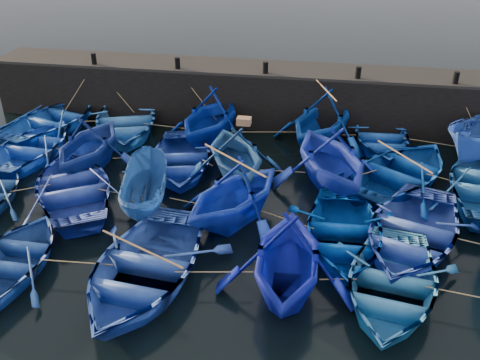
# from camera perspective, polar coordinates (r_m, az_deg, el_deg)

# --- Properties ---
(ground) EXTENTS (120.00, 120.00, 0.00)m
(ground) POSITION_cam_1_polar(r_m,az_deg,el_deg) (16.67, -1.94, -7.34)
(ground) COLOR black
(ground) RESTS_ON ground
(quay_wall) EXTENTS (26.00, 2.50, 2.50)m
(quay_wall) POSITION_cam_1_polar(r_m,az_deg,el_deg) (25.32, 2.92, 8.95)
(quay_wall) COLOR black
(quay_wall) RESTS_ON ground
(quay_top) EXTENTS (26.00, 2.50, 0.12)m
(quay_top) POSITION_cam_1_polar(r_m,az_deg,el_deg) (24.91, 3.00, 11.79)
(quay_top) COLOR black
(quay_top) RESTS_ON quay_wall
(bollard_0) EXTENTS (0.24, 0.24, 0.50)m
(bollard_0) POSITION_cam_1_polar(r_m,az_deg,el_deg) (26.17, -15.33, 12.37)
(bollard_0) COLOR black
(bollard_0) RESTS_ON quay_top
(bollard_1) EXTENTS (0.24, 0.24, 0.50)m
(bollard_1) POSITION_cam_1_polar(r_m,az_deg,el_deg) (24.77, -6.69, 12.29)
(bollard_1) COLOR black
(bollard_1) RESTS_ON quay_top
(bollard_2) EXTENTS (0.24, 0.24, 0.50)m
(bollard_2) POSITION_cam_1_polar(r_m,az_deg,el_deg) (23.96, 2.73, 11.88)
(bollard_2) COLOR black
(bollard_2) RESTS_ON quay_top
(bollard_3) EXTENTS (0.24, 0.24, 0.50)m
(bollard_3) POSITION_cam_1_polar(r_m,az_deg,el_deg) (23.81, 12.50, 11.13)
(bollard_3) COLOR black
(bollard_3) RESTS_ON quay_top
(bollard_4) EXTENTS (0.24, 0.24, 0.50)m
(bollard_4) POSITION_cam_1_polar(r_m,az_deg,el_deg) (24.33, 22.06, 10.09)
(bollard_4) COLOR black
(bollard_4) RESTS_ON quay_top
(boat_0) EXTENTS (5.41, 6.43, 1.14)m
(boat_0) POSITION_cam_1_polar(r_m,az_deg,el_deg) (25.79, -19.33, 6.09)
(boat_0) COLOR #14459A
(boat_0) RESTS_ON ground
(boat_1) EXTENTS (5.77, 6.76, 1.19)m
(boat_1) POSITION_cam_1_polar(r_m,az_deg,el_deg) (24.67, -12.18, 6.14)
(boat_1) COLOR blue
(boat_1) RESTS_ON ground
(boat_2) EXTENTS (4.87, 5.36, 2.44)m
(boat_2) POSITION_cam_1_polar(r_m,az_deg,el_deg) (23.04, -3.21, 6.82)
(boat_2) COLOR #06289D
(boat_2) RESTS_ON ground
(boat_3) EXTENTS (5.63, 6.00, 2.52)m
(boat_3) POSITION_cam_1_polar(r_m,az_deg,el_deg) (22.97, 8.78, 6.55)
(boat_3) COLOR #093B94
(boat_3) RESTS_ON ground
(boat_4) EXTENTS (3.73, 5.00, 0.99)m
(boat_4) POSITION_cam_1_polar(r_m,az_deg,el_deg) (23.50, 14.80, 4.40)
(boat_4) COLOR #134494
(boat_4) RESTS_ON ground
(boat_6) EXTENTS (3.92, 5.23, 1.03)m
(boat_6) POSITION_cam_1_polar(r_m,az_deg,el_deg) (23.50, -21.20, 3.41)
(boat_6) COLOR blue
(boat_6) RESTS_ON ground
(boat_7) EXTENTS (4.03, 4.60, 2.31)m
(boat_7) POSITION_cam_1_polar(r_m,az_deg,el_deg) (21.51, -15.83, 3.87)
(boat_7) COLOR navy
(boat_7) RESTS_ON ground
(boat_8) EXTENTS (4.67, 5.69, 1.03)m
(boat_8) POSITION_cam_1_polar(r_m,az_deg,el_deg) (20.98, -6.38, 2.26)
(boat_8) COLOR #213D99
(boat_8) RESTS_ON ground
(boat_9) EXTENTS (5.28, 5.60, 2.34)m
(boat_9) POSITION_cam_1_polar(r_m,az_deg,el_deg) (19.82, -0.44, 2.89)
(boat_9) COLOR navy
(boat_9) RESTS_ON ground
(boat_10) EXTENTS (5.81, 6.15, 2.56)m
(boat_10) POSITION_cam_1_polar(r_m,az_deg,el_deg) (19.59, 9.74, 2.49)
(boat_10) COLOR #182EB2
(boat_10) RESTS_ON ground
(boat_11) EXTENTS (6.52, 6.96, 1.17)m
(boat_11) POSITION_cam_1_polar(r_m,az_deg,el_deg) (20.67, 16.86, 0.91)
(boat_11) COLOR navy
(boat_11) RESTS_ON ground
(boat_14) EXTENTS (6.17, 6.70, 1.14)m
(boat_14) POSITION_cam_1_polar(r_m,az_deg,el_deg) (19.71, -17.31, -0.65)
(boat_14) COLOR #283F99
(boat_14) RESTS_ON ground
(boat_15) EXTENTS (2.28, 4.22, 1.55)m
(boat_15) POSITION_cam_1_polar(r_m,az_deg,el_deg) (18.47, -10.21, -1.06)
(boat_15) COLOR navy
(boat_15) RESTS_ON ground
(boat_16) EXTENTS (5.45, 5.68, 2.31)m
(boat_16) POSITION_cam_1_polar(r_m,az_deg,el_deg) (17.27, -0.61, -1.35)
(boat_16) COLOR #1331CA
(boat_16) RESTS_ON ground
(boat_17) EXTENTS (3.79, 5.15, 1.04)m
(boat_17) POSITION_cam_1_polar(r_m,az_deg,el_deg) (16.77, 10.95, -5.51)
(boat_17) COLOR #003892
(boat_17) RESTS_ON ground
(boat_18) EXTENTS (5.54, 6.55, 1.16)m
(boat_18) POSITION_cam_1_polar(r_m,az_deg,el_deg) (17.24, 17.80, -5.21)
(boat_18) COLOR #2E48B1
(boat_18) RESTS_ON ground
(boat_21) EXTENTS (3.20, 4.45, 0.92)m
(boat_21) POSITION_cam_1_polar(r_m,az_deg,el_deg) (16.81, -23.13, -7.74)
(boat_21) COLOR navy
(boat_21) RESTS_ON ground
(boat_22) EXTENTS (4.64, 6.12, 1.19)m
(boat_22) POSITION_cam_1_polar(r_m,az_deg,el_deg) (15.20, -10.28, -9.12)
(boat_22) COLOR #294BA4
(boat_22) RESTS_ON ground
(boat_23) EXTENTS (3.97, 4.57, 2.34)m
(boat_23) POSITION_cam_1_polar(r_m,az_deg,el_deg) (14.42, 5.05, -8.21)
(boat_23) COLOR #0D18A7
(boat_23) RESTS_ON ground
(boat_24) EXTENTS (4.38, 5.57, 1.05)m
(boat_24) POSITION_cam_1_polar(r_m,az_deg,el_deg) (15.08, 15.77, -10.58)
(boat_24) COLOR #2F78C4
(boat_24) RESTS_ON ground
(wooden_crate) EXTENTS (0.50, 0.37, 0.26)m
(wooden_crate) POSITION_cam_1_polar(r_m,az_deg,el_deg) (19.24, 0.43, 6.30)
(wooden_crate) COLOR #9A6A43
(wooden_crate) RESTS_ON boat_9
(mooring_ropes) EXTENTS (18.72, 11.69, 2.10)m
(mooring_ropes) POSITION_cam_1_polar(r_m,az_deg,el_deg) (20.47, 0.35, 2.86)
(mooring_ropes) COLOR tan
(mooring_ropes) RESTS_ON ground
(loose_oars) EXTENTS (9.80, 12.26, 1.41)m
(loose_oars) POSITION_cam_1_polar(r_m,az_deg,el_deg) (18.24, 5.21, 2.67)
(loose_oars) COLOR #99724C
(loose_oars) RESTS_ON ground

